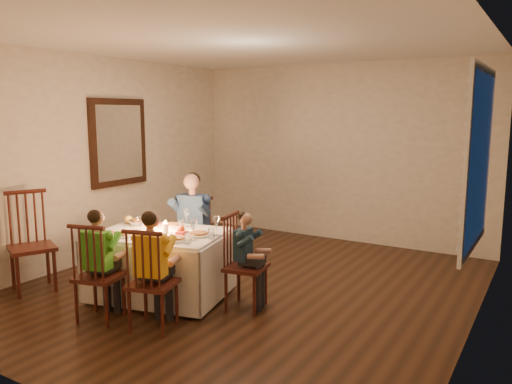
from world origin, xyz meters
The scene contains 26 objects.
ground centered at (0.00, 0.00, 0.00)m, with size 5.00×5.00×0.00m, color black.
wall_left centered at (-2.25, 0.00, 1.30)m, with size 0.02×5.00×2.60m, color silver.
wall_right centered at (2.25, 0.00, 1.30)m, with size 0.02×5.00×2.60m, color silver.
wall_back centered at (0.00, 2.50, 1.30)m, with size 4.50×0.02×2.60m, color silver.
ceiling centered at (0.00, 0.00, 2.60)m, with size 5.00×5.00×0.00m, color white.
dining_table centered at (-0.63, -0.70, 0.49)m, with size 1.50×1.23×0.65m.
chair_adult centered at (-0.76, 0.00, 0.00)m, with size 0.38×0.36×0.93m, color #35110E, non-canonical shape.
chair_near_left centered at (-0.70, -1.43, 0.00)m, with size 0.38×0.36×0.93m, color #35110E, non-canonical shape.
chair_near_right centered at (-0.15, -1.33, 0.00)m, with size 0.38×0.36×0.93m, color #35110E, non-canonical shape.
chair_end centered at (0.29, -0.50, 0.00)m, with size 0.38×0.36×0.93m, color #35110E, non-canonical shape.
chair_extra centered at (-1.90, -1.28, 0.00)m, with size 0.44×0.42×1.07m, color #35110E, non-canonical shape.
adult centered at (-0.76, 0.00, 0.00)m, with size 0.44×0.40×1.21m, color #304A79, non-canonical shape.
child_green centered at (-0.70, -1.43, 0.00)m, with size 0.34×0.31×1.04m, color green, non-canonical shape.
child_yellow centered at (-0.15, -1.33, 0.00)m, with size 0.35×0.32×1.06m, color yellow, non-canonical shape.
child_teal centered at (0.29, -0.50, 0.00)m, with size 0.29×0.26×0.95m, color #1A3042, non-canonical shape.
setting_adult centered at (-0.71, -0.44, 0.69)m, with size 0.26×0.26×0.02m, color white.
setting_green centered at (-0.84, -1.00, 0.69)m, with size 0.26×0.26×0.02m, color white.
setting_yellow centered at (-0.29, -0.86, 0.69)m, with size 0.26×0.26×0.02m, color white.
setting_teal centered at (-0.21, -0.59, 0.69)m, with size 0.26×0.26×0.02m, color white.
candle_left centered at (-0.70, -0.71, 0.73)m, with size 0.06×0.06×0.10m, color white.
candle_right centered at (-0.56, -0.68, 0.73)m, with size 0.06×0.06×0.10m, color white.
squash centered at (-1.21, -0.56, 0.73)m, with size 0.09×0.09×0.09m, color gold.
orange_fruit centered at (-0.43, -0.60, 0.72)m, with size 0.08×0.08×0.08m, color #EE5414.
serving_bowl centered at (-1.04, -0.56, 0.71)m, with size 0.20×0.20×0.05m, color white.
wall_mirror centered at (-2.22, 0.30, 1.50)m, with size 0.06×0.95×1.15m.
window_blinds centered at (2.21, 0.10, 1.50)m, with size 0.07×1.34×1.54m.
Camera 1 is at (2.78, -4.42, 1.88)m, focal length 35.00 mm.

